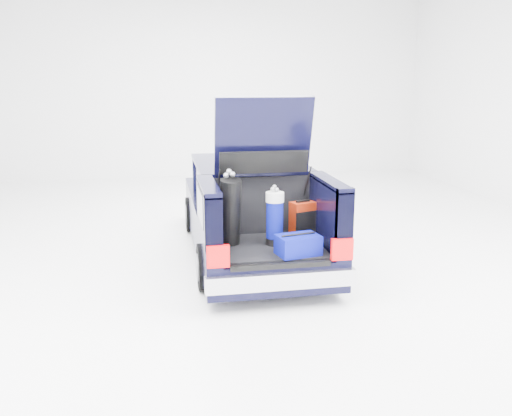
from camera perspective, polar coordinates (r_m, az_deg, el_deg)
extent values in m
plane|color=white|center=(8.55, -0.60, -4.82)|extent=(14.00, 14.00, 0.00)
cube|color=black|center=(9.03, -1.30, -0.51)|extent=(1.75, 3.00, 0.70)
cube|color=black|center=(10.56, -2.63, 1.02)|extent=(1.70, 0.30, 0.50)
cube|color=#B2B2BA|center=(10.71, -2.72, 0.81)|extent=(1.72, 0.10, 0.22)
cube|color=black|center=(8.41, -0.79, 2.76)|extent=(1.55, 1.95, 0.54)
cube|color=black|center=(8.36, -0.80, 4.71)|extent=(1.62, 2.05, 0.06)
cube|color=black|center=(7.05, 1.46, -5.93)|extent=(1.75, 1.30, 0.40)
cube|color=black|center=(6.99, 1.43, -4.14)|extent=(1.32, 1.18, 0.05)
cube|color=black|center=(6.75, -4.97, -1.30)|extent=(0.20, 1.30, 0.85)
cube|color=black|center=(7.06, 7.66, -0.71)|extent=(0.20, 1.30, 0.85)
cube|color=black|center=(6.65, -5.05, 2.32)|extent=(0.20, 1.30, 0.06)
cube|color=black|center=(6.96, 7.78, 2.76)|extent=(0.20, 1.30, 0.06)
cube|color=black|center=(7.45, 0.52, 0.15)|extent=(1.36, 0.08, 0.84)
cube|color=#B2B2BA|center=(6.41, 2.70, -7.68)|extent=(1.80, 0.12, 0.20)
cube|color=red|center=(6.20, -4.02, -5.10)|extent=(0.26, 0.07, 0.26)
cube|color=red|center=(6.52, 9.05, -4.30)|extent=(0.26, 0.07, 0.26)
cube|color=black|center=(6.38, 2.64, -6.10)|extent=(1.20, 0.06, 0.06)
cube|color=black|center=(7.12, 0.80, 7.60)|extent=(1.28, 0.33, 1.03)
cube|color=black|center=(7.14, 0.74, 8.75)|extent=(0.95, 0.17, 0.54)
cylinder|color=black|center=(9.76, -6.79, -0.67)|extent=(0.20, 0.62, 0.62)
cylinder|color=slate|center=(9.76, -6.79, -0.67)|extent=(0.23, 0.36, 0.36)
cylinder|color=black|center=(9.99, 2.64, -0.26)|extent=(0.20, 0.62, 0.62)
cylinder|color=slate|center=(9.99, 2.64, -0.26)|extent=(0.23, 0.36, 0.36)
cylinder|color=black|center=(7.09, -5.34, -6.20)|extent=(0.20, 0.62, 0.62)
cylinder|color=slate|center=(7.09, -5.34, -6.20)|extent=(0.23, 0.36, 0.36)
cylinder|color=black|center=(7.40, 7.48, -5.41)|extent=(0.20, 0.62, 0.62)
cylinder|color=slate|center=(7.40, 7.48, -5.41)|extent=(0.23, 0.36, 0.36)
cube|color=maroon|center=(7.26, 4.92, -1.27)|extent=(0.36, 0.29, 0.50)
cube|color=black|center=(7.19, 4.97, 0.74)|extent=(0.20, 0.11, 0.03)
cube|color=black|center=(7.18, 5.11, -1.84)|extent=(0.31, 0.12, 0.38)
cylinder|color=black|center=(6.88, -2.74, -0.46)|extent=(0.32, 0.42, 0.90)
cube|color=white|center=(6.99, -2.87, 0.01)|extent=(0.11, 0.03, 0.31)
sphere|color=#99999E|center=(6.80, -3.16, 3.45)|extent=(0.07, 0.07, 0.07)
sphere|color=#99999E|center=(6.75, -2.49, 3.57)|extent=(0.07, 0.07, 0.07)
cylinder|color=black|center=(7.02, 1.96, -3.47)|extent=(0.24, 0.24, 0.09)
cylinder|color=#050973|center=(6.94, 1.98, -1.22)|extent=(0.23, 0.23, 0.49)
cylinder|color=white|center=(6.87, 2.00, 1.16)|extent=(0.24, 0.24, 0.13)
sphere|color=#99999E|center=(6.87, 2.19, 1.93)|extent=(0.06, 0.06, 0.06)
sphere|color=#99999E|center=(6.88, 1.94, 2.24)|extent=(0.06, 0.06, 0.06)
cube|color=#050973|center=(6.62, 4.46, -3.89)|extent=(0.56, 0.43, 0.24)
cylinder|color=black|center=(6.58, 4.48, -2.79)|extent=(0.44, 0.11, 0.03)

